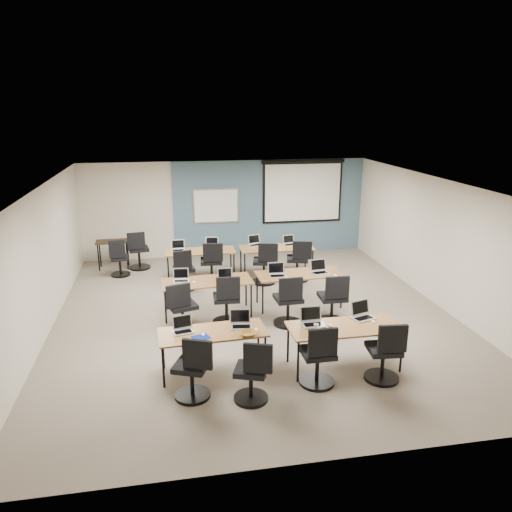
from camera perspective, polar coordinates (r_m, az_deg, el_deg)
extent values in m
cube|color=#6B6354|center=(10.36, -0.18, -6.78)|extent=(8.00, 9.00, 0.02)
cube|color=white|center=(9.61, -0.19, 8.15)|extent=(8.00, 9.00, 0.02)
cube|color=beige|center=(14.23, -3.41, 5.42)|extent=(8.00, 0.04, 2.70)
cube|color=beige|center=(5.84, 7.82, -11.92)|extent=(8.00, 0.04, 2.70)
cube|color=beige|center=(10.03, -23.30, -0.79)|extent=(0.04, 9.00, 2.70)
cube|color=beige|center=(11.29, 20.22, 1.40)|extent=(0.04, 9.00, 2.70)
cube|color=#3D5977|center=(14.40, 1.57, 5.58)|extent=(5.50, 0.04, 2.70)
cube|color=#ACAEB0|center=(14.11, -4.60, 5.72)|extent=(1.28, 0.02, 0.98)
cube|color=white|center=(14.10, -4.59, 5.71)|extent=(1.20, 0.02, 0.90)
cube|color=black|center=(14.49, 5.34, 7.39)|extent=(2.32, 0.03, 1.82)
cube|color=white|center=(14.49, 5.35, 7.23)|extent=(2.20, 0.02, 1.62)
cylinder|color=black|center=(14.37, 5.44, 10.69)|extent=(2.40, 0.10, 0.10)
cube|color=#97603F|center=(7.99, -4.98, -8.69)|extent=(1.70, 0.71, 0.03)
cylinder|color=black|center=(7.87, -10.56, -12.33)|extent=(0.04, 0.04, 0.70)
cylinder|color=black|center=(7.99, 1.06, -11.54)|extent=(0.04, 0.04, 0.70)
cylinder|color=black|center=(8.39, -10.58, -10.40)|extent=(0.04, 0.04, 0.70)
cylinder|color=black|center=(8.51, 0.26, -9.70)|extent=(0.04, 0.04, 0.70)
cube|color=brown|center=(8.26, 10.12, -8.01)|extent=(1.84, 0.76, 0.03)
cylinder|color=black|center=(7.90, 4.83, -11.95)|extent=(0.04, 0.04, 0.70)
cylinder|color=black|center=(8.48, 16.29, -10.52)|extent=(0.04, 0.04, 0.70)
cylinder|color=black|center=(8.46, 3.68, -9.90)|extent=(0.04, 0.04, 0.70)
cylinder|color=black|center=(9.00, 14.47, -8.73)|extent=(0.04, 0.04, 0.70)
cube|color=#A6742C|center=(10.21, -5.62, -2.92)|extent=(1.83, 0.76, 0.03)
cylinder|color=black|center=(10.01, -10.30, -5.76)|extent=(0.04, 0.04, 0.70)
cylinder|color=black|center=(10.14, -0.56, -5.18)|extent=(0.04, 0.04, 0.70)
cylinder|color=black|center=(10.61, -10.33, -4.45)|extent=(0.04, 0.04, 0.70)
cylinder|color=black|center=(10.73, -1.15, -3.92)|extent=(0.04, 0.04, 0.70)
cube|color=#AA6B3D|center=(10.65, 4.95, -2.06)|extent=(1.82, 0.76, 0.03)
cylinder|color=black|center=(10.30, 0.78, -4.83)|extent=(0.04, 0.04, 0.70)
cylinder|color=black|center=(10.74, 9.75, -4.16)|extent=(0.04, 0.04, 0.70)
cylinder|color=black|center=(10.89, 0.13, -3.61)|extent=(0.04, 0.04, 0.70)
cylinder|color=black|center=(11.30, 8.65, -3.03)|extent=(0.04, 0.04, 0.70)
cube|color=#94552D|center=(12.35, -6.40, 0.55)|extent=(1.71, 0.71, 0.03)
cylinder|color=black|center=(12.15, -9.99, -1.68)|extent=(0.04, 0.04, 0.70)
cylinder|color=black|center=(12.25, -2.53, -1.28)|extent=(0.04, 0.04, 0.70)
cylinder|color=black|center=(12.71, -10.03, -0.85)|extent=(0.04, 0.04, 0.70)
cylinder|color=black|center=(12.81, -2.89, -0.47)|extent=(0.04, 0.04, 0.70)
cube|color=brown|center=(12.59, 2.35, 0.96)|extent=(1.84, 0.77, 0.03)
cylinder|color=black|center=(12.23, -1.29, -1.29)|extent=(0.04, 0.04, 0.70)
cylinder|color=black|center=(12.61, 6.48, -0.85)|extent=(0.04, 0.04, 0.70)
cylinder|color=black|center=(12.84, -1.75, -0.41)|extent=(0.04, 0.04, 0.70)
cylinder|color=black|center=(13.20, 5.67, -0.01)|extent=(0.04, 0.04, 0.70)
cube|color=#B6B5BA|center=(8.00, -8.35, -8.57)|extent=(0.31, 0.23, 0.02)
cube|color=black|center=(7.98, -8.35, -8.55)|extent=(0.26, 0.13, 0.00)
cube|color=#B6B5BA|center=(8.06, -8.43, -7.44)|extent=(0.31, 0.06, 0.21)
cube|color=black|center=(8.05, -8.42, -7.46)|extent=(0.27, 0.04, 0.18)
ellipsoid|color=white|center=(7.87, -6.06, -8.92)|extent=(0.07, 0.10, 0.03)
cylinder|color=black|center=(7.74, -7.26, -15.48)|extent=(0.54, 0.54, 0.05)
cylinder|color=black|center=(7.63, -7.32, -14.14)|extent=(0.06, 0.06, 0.47)
cube|color=black|center=(7.50, -7.39, -12.32)|extent=(0.47, 0.47, 0.08)
cube|color=black|center=(7.19, -6.71, -11.09)|extent=(0.43, 0.06, 0.44)
cube|color=silver|center=(8.09, -1.69, -8.08)|extent=(0.34, 0.25, 0.02)
cube|color=black|center=(8.07, -1.67, -8.06)|extent=(0.29, 0.14, 0.00)
cube|color=silver|center=(8.16, -1.84, -6.87)|extent=(0.34, 0.06, 0.23)
cube|color=black|center=(8.15, -1.83, -6.90)|extent=(0.30, 0.04, 0.19)
ellipsoid|color=white|center=(7.99, 0.02, -8.41)|extent=(0.07, 0.10, 0.03)
cylinder|color=black|center=(7.62, -0.58, -15.91)|extent=(0.51, 0.51, 0.05)
cylinder|color=black|center=(7.51, -0.59, -14.63)|extent=(0.06, 0.06, 0.45)
cube|color=black|center=(7.38, -0.59, -12.87)|extent=(0.45, 0.45, 0.08)
cube|color=black|center=(7.09, 0.23, -11.62)|extent=(0.41, 0.06, 0.44)
cube|color=#A5A5A9|center=(8.21, 6.54, -7.79)|extent=(0.36, 0.26, 0.02)
cube|color=black|center=(8.19, 6.59, -7.78)|extent=(0.30, 0.15, 0.00)
cube|color=#A5A5A9|center=(8.28, 6.29, -6.55)|extent=(0.36, 0.07, 0.25)
cube|color=black|center=(8.27, 6.31, -6.57)|extent=(0.31, 0.05, 0.20)
ellipsoid|color=white|center=(8.22, 8.47, -7.83)|extent=(0.09, 0.12, 0.04)
cylinder|color=black|center=(8.06, 6.94, -14.07)|extent=(0.55, 0.55, 0.05)
cylinder|color=black|center=(7.95, 6.99, -12.71)|extent=(0.06, 0.06, 0.49)
cube|color=black|center=(7.82, 7.07, -10.90)|extent=(0.49, 0.49, 0.08)
cube|color=black|center=(7.50, 7.65, -9.77)|extent=(0.45, 0.06, 0.44)
cube|color=#BBBBC4|center=(8.59, 12.15, -6.96)|extent=(0.36, 0.26, 0.02)
cube|color=black|center=(8.56, 12.20, -6.94)|extent=(0.31, 0.15, 0.00)
cube|color=#BBBBC4|center=(8.65, 11.85, -5.76)|extent=(0.36, 0.07, 0.25)
cube|color=black|center=(8.65, 11.87, -5.78)|extent=(0.32, 0.05, 0.20)
ellipsoid|color=white|center=(8.49, 13.25, -7.32)|extent=(0.08, 0.10, 0.03)
cylinder|color=black|center=(8.35, 14.13, -13.32)|extent=(0.55, 0.55, 0.05)
cylinder|color=black|center=(8.25, 14.24, -12.01)|extent=(0.06, 0.06, 0.48)
cube|color=black|center=(8.12, 14.39, -10.26)|extent=(0.48, 0.48, 0.08)
cube|color=black|center=(7.83, 15.35, -9.10)|extent=(0.44, 0.06, 0.44)
cube|color=#A5A4B0|center=(10.23, -8.53, -2.85)|extent=(0.32, 0.23, 0.02)
cube|color=black|center=(10.20, -8.53, -2.82)|extent=(0.27, 0.13, 0.00)
cube|color=#A5A4B0|center=(10.30, -8.59, -1.98)|extent=(0.32, 0.06, 0.22)
cube|color=black|center=(10.30, -8.59, -1.99)|extent=(0.28, 0.04, 0.18)
ellipsoid|color=white|center=(10.13, -7.09, -2.97)|extent=(0.09, 0.12, 0.04)
cylinder|color=black|center=(9.75, -8.31, -8.39)|extent=(0.56, 0.56, 0.05)
cylinder|color=black|center=(9.66, -8.36, -7.19)|extent=(0.06, 0.06, 0.50)
cube|color=black|center=(9.54, -8.44, -5.60)|extent=(0.50, 0.50, 0.08)
cube|color=black|center=(9.24, -8.87, -4.52)|extent=(0.46, 0.06, 0.44)
cube|color=#A8A8B2|center=(10.18, -3.50, -2.78)|extent=(0.30, 0.22, 0.02)
cube|color=black|center=(10.16, -3.48, -2.75)|extent=(0.26, 0.13, 0.00)
cube|color=#A8A8B2|center=(10.25, -3.59, -1.95)|extent=(0.30, 0.06, 0.21)
cube|color=black|center=(10.25, -3.58, -1.96)|extent=(0.26, 0.04, 0.17)
ellipsoid|color=white|center=(10.12, -2.35, -2.86)|extent=(0.07, 0.11, 0.04)
cylinder|color=black|center=(10.02, -3.36, -7.51)|extent=(0.57, 0.57, 0.05)
cylinder|color=black|center=(9.93, -3.38, -6.32)|extent=(0.06, 0.06, 0.50)
cube|color=black|center=(9.82, -3.41, -4.77)|extent=(0.50, 0.50, 0.08)
cube|color=black|center=(9.51, -3.20, -3.69)|extent=(0.46, 0.06, 0.44)
cube|color=#ADADAD|center=(10.42, 2.48, -2.30)|extent=(0.35, 0.26, 0.02)
cube|color=black|center=(10.39, 2.50, -2.27)|extent=(0.30, 0.15, 0.00)
cube|color=#ADADAD|center=(10.50, 2.32, -1.37)|extent=(0.35, 0.06, 0.24)
cube|color=black|center=(10.49, 2.33, -1.38)|extent=(0.31, 0.05, 0.20)
ellipsoid|color=white|center=(10.30, 3.60, -2.54)|extent=(0.06, 0.09, 0.03)
cylinder|color=black|center=(9.98, 3.64, -7.63)|extent=(0.57, 0.57, 0.05)
cylinder|color=black|center=(9.89, 3.66, -6.42)|extent=(0.06, 0.06, 0.51)
cube|color=black|center=(9.77, 3.69, -4.84)|extent=(0.51, 0.51, 0.08)
cube|color=black|center=(9.46, 4.00, -3.78)|extent=(0.46, 0.06, 0.44)
cube|color=silver|center=(10.69, 7.32, -1.92)|extent=(0.36, 0.26, 0.02)
cube|color=black|center=(10.67, 7.36, -1.89)|extent=(0.30, 0.15, 0.00)
cube|color=silver|center=(10.77, 7.13, -1.00)|extent=(0.36, 0.07, 0.25)
cube|color=black|center=(10.77, 7.14, -1.02)|extent=(0.31, 0.05, 0.20)
ellipsoid|color=white|center=(10.56, 9.07, -2.22)|extent=(0.09, 0.11, 0.03)
cylinder|color=black|center=(10.14, 8.59, -7.38)|extent=(0.57, 0.57, 0.05)
cylinder|color=black|center=(10.05, 8.65, -6.19)|extent=(0.06, 0.06, 0.51)
cube|color=black|center=(9.94, 8.72, -4.63)|extent=(0.51, 0.51, 0.08)
cube|color=black|center=(9.64, 9.28, -3.56)|extent=(0.46, 0.06, 0.44)
cube|color=#B8B8B8|center=(12.40, -8.86, 0.65)|extent=(0.33, 0.24, 0.02)
cube|color=black|center=(12.38, -8.86, 0.68)|extent=(0.28, 0.14, 0.00)
cube|color=#B8B8B8|center=(12.49, -8.90, 1.36)|extent=(0.33, 0.06, 0.23)
cube|color=black|center=(12.48, -8.90, 1.35)|extent=(0.29, 0.04, 0.19)
ellipsoid|color=white|center=(12.32, -8.27, 0.58)|extent=(0.09, 0.11, 0.03)
cylinder|color=black|center=(11.91, -8.14, -3.63)|extent=(0.52, 0.52, 0.05)
cylinder|color=black|center=(11.84, -8.18, -2.70)|extent=(0.06, 0.06, 0.46)
cube|color=black|center=(11.76, -8.23, -1.47)|extent=(0.46, 0.46, 0.08)
cube|color=black|center=(11.47, -8.39, -0.47)|extent=(0.42, 0.06, 0.44)
cube|color=silver|center=(12.56, -4.99, 1.00)|extent=(0.32, 0.24, 0.02)
cube|color=black|center=(12.54, -4.98, 1.02)|extent=(0.27, 0.14, 0.00)
cube|color=silver|center=(12.65, -5.06, 1.69)|extent=(0.32, 0.06, 0.22)
cube|color=black|center=(12.64, -5.05, 1.68)|extent=(0.28, 0.04, 0.18)
ellipsoid|color=white|center=(12.42, -3.90, 0.85)|extent=(0.08, 0.11, 0.04)
cylinder|color=black|center=(12.25, -5.06, -2.94)|extent=(0.58, 0.58, 0.05)
cylinder|color=black|center=(12.17, -5.09, -1.91)|extent=(0.06, 0.06, 0.51)
cube|color=black|center=(12.08, -5.12, -0.57)|extent=(0.51, 0.51, 0.08)
cube|color=black|center=(11.78, -4.94, 0.40)|extent=(0.47, 0.06, 0.44)
cube|color=#AEAEB4|center=(12.72, -0.12, 1.26)|extent=(0.33, 0.24, 0.02)
cube|color=black|center=(12.70, -0.10, 1.29)|extent=(0.28, 0.14, 0.00)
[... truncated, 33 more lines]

